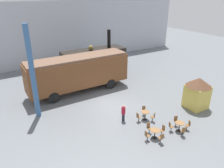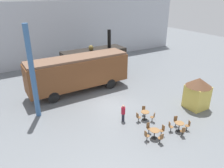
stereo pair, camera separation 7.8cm
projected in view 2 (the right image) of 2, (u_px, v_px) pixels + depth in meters
The scene contains 21 objects.
ground_plane at pixel (111, 104), 21.38m from camera, with size 80.00×80.00×0.00m, color slate.
backdrop_wall at pixel (56, 33), 31.51m from camera, with size 44.00×0.15×9.00m.
steam_locomotive at pixel (94, 59), 28.09m from camera, with size 8.17×2.74×5.65m.
passenger_coach_wooden at pixel (78, 71), 23.27m from camera, with size 10.88×2.72×3.92m.
cafe_table_near at pixel (155, 132), 16.27m from camera, with size 0.74×0.74×0.71m.
cafe_table_mid at pixel (145, 114), 18.61m from camera, with size 0.72×0.72×0.77m.
cafe_table_far at pixel (179, 125), 17.09m from camera, with size 0.71×0.71×0.75m.
cafe_chair_0 at pixel (162, 130), 16.60m from camera, with size 0.36×0.36×0.87m.
cafe_chair_1 at pixel (149, 127), 16.88m from camera, with size 0.36×0.36×0.87m.
cafe_chair_2 at pixel (146, 135), 15.96m from camera, with size 0.36×0.36×0.87m.
cafe_chair_3 at pixel (161, 138), 15.68m from camera, with size 0.36×0.36×0.87m.
cafe_chair_4 at pixel (138, 117), 18.28m from camera, with size 0.36×0.36×0.87m.
cafe_chair_5 at pixel (153, 117), 18.30m from camera, with size 0.39×0.40×0.87m.
cafe_chair_6 at pixel (144, 110), 19.30m from camera, with size 0.39×0.40×0.87m.
cafe_chair_7 at pixel (170, 126), 17.03m from camera, with size 0.40×0.38×0.87m.
cafe_chair_8 at pixel (183, 131), 16.44m from camera, with size 0.38×0.40×0.87m.
cafe_chair_9 at pixel (188, 125), 17.18m from camera, with size 0.40×0.38×0.87m.
cafe_chair_10 at pixel (176, 120), 17.77m from camera, with size 0.38×0.40×0.87m.
visitor_person at pixel (123, 112), 18.32m from camera, with size 0.34×0.34×1.52m.
ticket_kiosk at pixel (198, 91), 20.14m from camera, with size 2.34×2.34×3.00m.
support_pillar at pixel (32, 73), 17.90m from camera, with size 0.44×0.44×8.00m.
Camera 2 is at (-9.68, -16.17, 10.28)m, focal length 35.00 mm.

